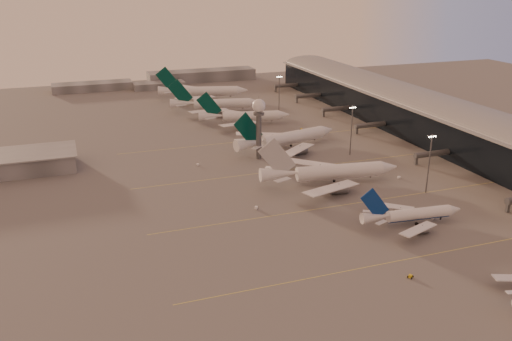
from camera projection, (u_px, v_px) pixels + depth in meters
name	position (u px, v px, depth m)	size (l,w,h in m)	color
ground	(383.00, 284.00, 157.90)	(700.00, 700.00, 0.00)	#5A5757
taxiway_markings	(372.00, 200.00, 216.97)	(180.00, 185.25, 0.02)	#E2D34F
terminal	(448.00, 124.00, 285.98)	(57.00, 362.00, 23.04)	black
radar_tower	(259.00, 117.00, 258.54)	(6.40, 6.40, 31.10)	#515358
mast_b	(429.00, 161.00, 219.34)	(3.60, 0.56, 25.00)	#515358
mast_c	(351.00, 128.00, 266.43)	(3.60, 0.56, 25.00)	#515358
mast_d	(279.00, 93.00, 345.44)	(3.60, 0.56, 25.00)	#515358
distant_horizon	(171.00, 79.00, 445.15)	(165.00, 37.50, 9.00)	#5A5C61
narrowbody_mid	(412.00, 216.00, 194.46)	(40.19, 31.95, 15.71)	white
widebody_white	(331.00, 175.00, 232.64)	(62.40, 49.69, 22.01)	white
greentail_a	(287.00, 141.00, 279.93)	(61.19, 48.87, 22.56)	white
greentail_b	(245.00, 118.00, 325.58)	(55.11, 44.04, 20.29)	white
greentail_c	(216.00, 106.00, 355.63)	(59.29, 47.34, 21.88)	white
greentail_d	(204.00, 93.00, 391.17)	(64.19, 51.20, 23.80)	white
gsv_truck_a	(467.00, 341.00, 131.30)	(5.78, 5.76, 2.42)	#56595B
gsv_tug_mid	(410.00, 276.00, 160.82)	(3.44, 3.80, 0.93)	gold
gsv_truck_b	(434.00, 217.00, 199.26)	(4.68, 1.87, 1.87)	white
gsv_truck_c	(257.00, 206.00, 208.03)	(5.51, 5.80, 2.38)	white
gsv_catering_b	(400.00, 174.00, 238.72)	(5.25, 2.74, 4.18)	white
gsv_truck_d	(197.00, 163.00, 255.45)	(2.42, 5.45, 2.13)	white
gsv_tug_hangar	(301.00, 129.00, 313.79)	(3.70, 2.96, 0.92)	gold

